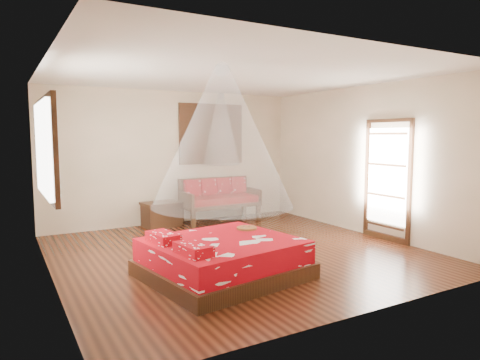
{
  "coord_description": "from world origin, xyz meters",
  "views": [
    {
      "loc": [
        -3.3,
        -5.87,
        1.87
      ],
      "look_at": [
        0.11,
        0.12,
        1.15
      ],
      "focal_mm": 32.0,
      "sensor_mm": 36.0,
      "label": 1
    }
  ],
  "objects": [
    {
      "name": "room",
      "position": [
        0.0,
        0.0,
        1.4
      ],
      "size": [
        5.54,
        5.54,
        2.84
      ],
      "color": "black",
      "rests_on": "ground"
    },
    {
      "name": "bed",
      "position": [
        -0.78,
        -0.96,
        0.25
      ],
      "size": [
        2.14,
        1.99,
        0.63
      ],
      "rotation": [
        0.0,
        0.0,
        0.15
      ],
      "color": "black",
      "rests_on": "floor"
    },
    {
      "name": "daybed",
      "position": [
        0.86,
        2.38,
        0.52
      ],
      "size": [
        1.67,
        0.74,
        0.94
      ],
      "color": "black",
      "rests_on": "floor"
    },
    {
      "name": "storage_chest",
      "position": [
        -0.42,
        2.45,
        0.26
      ],
      "size": [
        0.79,
        0.61,
        0.51
      ],
      "rotation": [
        0.0,
        0.0,
        0.1
      ],
      "color": "black",
      "rests_on": "floor"
    },
    {
      "name": "shutter_panel",
      "position": [
        0.86,
        2.72,
        1.9
      ],
      "size": [
        1.52,
        0.06,
        1.32
      ],
      "color": "black",
      "rests_on": "wall_back"
    },
    {
      "name": "window_left",
      "position": [
        -2.71,
        0.2,
        1.7
      ],
      "size": [
        0.1,
        1.74,
        1.34
      ],
      "color": "black",
      "rests_on": "wall_left"
    },
    {
      "name": "glazed_door",
      "position": [
        2.72,
        -0.6,
        1.07
      ],
      "size": [
        0.08,
        1.02,
        2.16
      ],
      "color": "black",
      "rests_on": "floor"
    },
    {
      "name": "wine_tray",
      "position": [
        -0.16,
        -0.56,
        0.56
      ],
      "size": [
        0.29,
        0.29,
        0.23
      ],
      "rotation": [
        0.0,
        0.0,
        0.01
      ],
      "color": "brown",
      "rests_on": "bed"
    },
    {
      "name": "mosquito_net_main",
      "position": [
        -0.76,
        -0.96,
        1.85
      ],
      "size": [
        1.84,
        1.84,
        1.8
      ],
      "primitive_type": "cone",
      "color": "white",
      "rests_on": "ceiling"
    },
    {
      "name": "mosquito_net_daybed",
      "position": [
        0.86,
        2.25,
        2.0
      ],
      "size": [
        0.8,
        0.8,
        1.5
      ],
      "primitive_type": "cone",
      "color": "white",
      "rests_on": "ceiling"
    }
  ]
}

